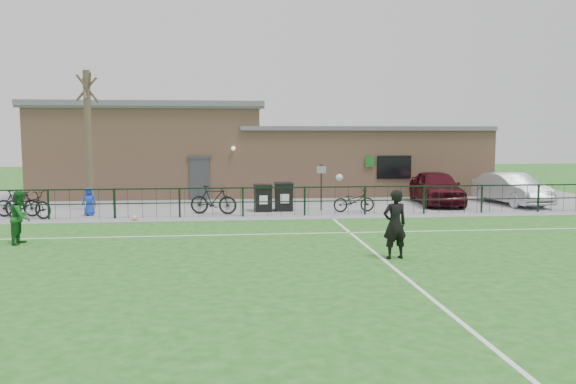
{
  "coord_description": "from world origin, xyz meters",
  "views": [
    {
      "loc": [
        -2.07,
        -14.35,
        3.32
      ],
      "look_at": [
        0.0,
        5.0,
        1.3
      ],
      "focal_mm": 35.0,
      "sensor_mm": 36.0,
      "label": 1
    }
  ],
  "objects": [
    {
      "name": "car_maroon",
      "position": [
        7.66,
        10.98,
        0.81
      ],
      "size": [
        2.38,
        4.83,
        1.59
      ],
      "primitive_type": "imported",
      "rotation": [
        0.0,
        0.0,
        -0.11
      ],
      "color": "#3F0B14",
      "rests_on": "paving_strip"
    },
    {
      "name": "sign_post",
      "position": [
        1.92,
        9.48,
        1.02
      ],
      "size": [
        0.08,
        0.08,
        2.0
      ],
      "primitive_type": "cylinder",
      "rotation": [
        0.0,
        0.0,
        0.4
      ],
      "color": "black",
      "rests_on": "paving_strip"
    },
    {
      "name": "outfield_player",
      "position": [
        -8.33,
        3.2,
        0.81
      ],
      "size": [
        0.65,
        0.81,
        1.62
      ],
      "primitive_type": "imported",
      "rotation": [
        0.0,
        0.0,
        1.53
      ],
      "color": "#1A5B22",
      "rests_on": "ground"
    },
    {
      "name": "car_silver",
      "position": [
        11.17,
        10.6,
        0.76
      ],
      "size": [
        2.11,
        4.63,
        1.47
      ],
      "primitive_type": "imported",
      "rotation": [
        0.0,
        0.0,
        0.13
      ],
      "color": "#B8BAC1",
      "rests_on": "paving_strip"
    },
    {
      "name": "bicycle_b",
      "position": [
        -10.44,
        8.87,
        0.55
      ],
      "size": [
        1.81,
        0.62,
        1.07
      ],
      "primitive_type": "imported",
      "rotation": [
        0.0,
        0.0,
        1.5
      ],
      "color": "black",
      "rests_on": "paving_strip"
    },
    {
      "name": "pitch_line_touch",
      "position": [
        0.0,
        7.8,
        0.0
      ],
      "size": [
        28.0,
        0.1,
        0.01
      ],
      "primitive_type": "cube",
      "color": "white",
      "rests_on": "ground"
    },
    {
      "name": "wheelie_bin_left",
      "position": [
        -0.6,
        9.49,
        0.55
      ],
      "size": [
        0.74,
        0.83,
        1.06
      ],
      "primitive_type": "cube",
      "rotation": [
        0.0,
        0.0,
        0.05
      ],
      "color": "black",
      "rests_on": "paving_strip"
    },
    {
      "name": "ball_ground",
      "position": [
        -5.65,
        7.39,
        0.12
      ],
      "size": [
        0.24,
        0.24,
        0.24
      ],
      "primitive_type": "sphere",
      "color": "silver",
      "rests_on": "ground"
    },
    {
      "name": "wheelie_bin_right",
      "position": [
        0.3,
        9.6,
        0.58
      ],
      "size": [
        0.76,
        0.86,
        1.12
      ],
      "primitive_type": "cube",
      "rotation": [
        0.0,
        0.0,
        -0.03
      ],
      "color": "black",
      "rests_on": "paving_strip"
    },
    {
      "name": "bicycle_e",
      "position": [
        3.23,
        8.85,
        0.49
      ],
      "size": [
        1.82,
        0.75,
        0.94
      ],
      "primitive_type": "imported",
      "rotation": [
        0.0,
        0.0,
        1.64
      ],
      "color": "black",
      "rests_on": "paving_strip"
    },
    {
      "name": "ground",
      "position": [
        0.0,
        0.0,
        0.0
      ],
      "size": [
        90.0,
        90.0,
        0.0
      ],
      "primitive_type": "plane",
      "color": "#1F5A1A",
      "rests_on": "ground"
    },
    {
      "name": "goalkeeper_kick",
      "position": [
        2.31,
        0.06,
        0.95
      ],
      "size": [
        1.39,
        3.37,
        2.06
      ],
      "color": "black",
      "rests_on": "ground"
    },
    {
      "name": "bare_tree",
      "position": [
        -8.0,
        10.5,
        3.0
      ],
      "size": [
        0.3,
        0.3,
        6.0
      ],
      "primitive_type": "cylinder",
      "color": "#4C3D2E",
      "rests_on": "ground"
    },
    {
      "name": "pitch_line_mid",
      "position": [
        0.0,
        4.0,
        0.0
      ],
      "size": [
        28.0,
        0.1,
        0.01
      ],
      "primitive_type": "cube",
      "color": "white",
      "rests_on": "ground"
    },
    {
      "name": "pitch_line_perp",
      "position": [
        2.0,
        0.0,
        0.0
      ],
      "size": [
        0.1,
        16.0,
        0.01
      ],
      "primitive_type": "cube",
      "color": "white",
      "rests_on": "ground"
    },
    {
      "name": "clubhouse",
      "position": [
        -0.88,
        16.5,
        2.22
      ],
      "size": [
        24.25,
        5.4,
        4.96
      ],
      "color": "tan",
      "rests_on": "ground"
    },
    {
      "name": "paving_strip",
      "position": [
        0.0,
        13.5,
        0.01
      ],
      "size": [
        34.0,
        13.0,
        0.02
      ],
      "primitive_type": "cube",
      "color": "gray",
      "rests_on": "ground"
    },
    {
      "name": "bicycle_c",
      "position": [
        -9.89,
        8.36,
        0.57
      ],
      "size": [
        2.23,
        1.44,
        1.1
      ],
      "primitive_type": "imported",
      "rotation": [
        0.0,
        0.0,
        1.2
      ],
      "color": "black",
      "rests_on": "paving_strip"
    },
    {
      "name": "bicycle_d",
      "position": [
        -2.69,
        8.79,
        0.61
      ],
      "size": [
        2.04,
        1.04,
        1.18
      ],
      "primitive_type": "imported",
      "rotation": [
        0.0,
        0.0,
        1.31
      ],
      "color": "black",
      "rests_on": "paving_strip"
    },
    {
      "name": "spectator_child",
      "position": [
        -7.69,
        8.89,
        0.59
      ],
      "size": [
        0.58,
        0.4,
        1.15
      ],
      "primitive_type": "imported",
      "rotation": [
        0.0,
        0.0,
        0.06
      ],
      "color": "blue",
      "rests_on": "paving_strip"
    },
    {
      "name": "perimeter_fence",
      "position": [
        0.0,
        8.0,
        0.6
      ],
      "size": [
        28.0,
        0.1,
        1.2
      ],
      "primitive_type": "cube",
      "color": "black",
      "rests_on": "ground"
    }
  ]
}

